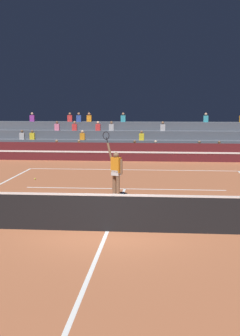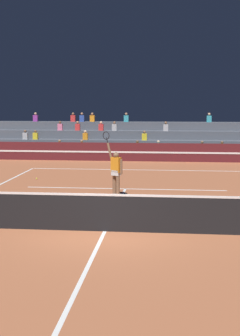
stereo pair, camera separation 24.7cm
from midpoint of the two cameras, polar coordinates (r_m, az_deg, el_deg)
ground_plane at (r=13.07m, az=-1.31°, el=-7.73°), size 120.00×120.00×0.00m
court_lines at (r=13.07m, az=-1.31°, el=-7.71°), size 11.10×23.90×0.01m
tennis_net at (r=12.94m, az=-1.32°, el=-5.41°), size 12.00×0.10×1.10m
sponsor_banner_wall at (r=28.29m, az=2.55°, el=1.95°), size 18.00×0.26×1.10m
bleacher_stand at (r=31.42m, az=2.88°, el=3.08°), size 20.55×3.80×2.83m
tennis_player at (r=17.42m, az=-0.12°, el=-0.41°), size 0.82×0.59×2.50m
tennis_ball at (r=21.98m, az=-9.82°, el=-1.28°), size 0.07×0.07×0.07m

